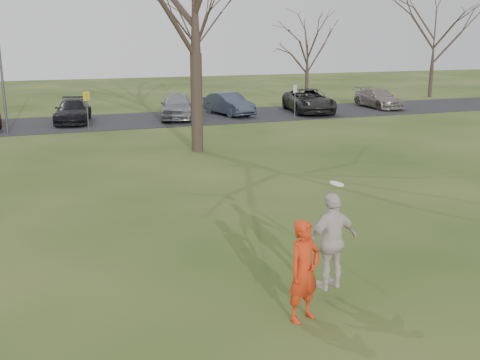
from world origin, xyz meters
The scene contains 13 objects.
ground centered at (0.00, 0.00, 0.00)m, with size 120.00×120.00×0.00m, color #1E380F.
parking_strip centered at (0.00, 25.00, 0.02)m, with size 62.00×6.50×0.04m, color black.
player_defender centered at (-0.38, -0.34, 0.93)m, with size 0.68×0.44×1.86m, color red.
car_3 centered at (-2.53, 25.31, 0.70)m, with size 1.85×4.55×1.32m, color black.
car_4 centered at (3.47, 24.74, 0.82)m, with size 1.85×4.59×1.57m, color gray.
car_5 centered at (6.95, 25.25, 0.73)m, with size 1.46×4.20×1.38m, color #2F3646.
car_6 centered at (12.27, 24.65, 0.79)m, with size 2.50×5.43×1.51m, color black.
car_7 centered at (17.93, 25.22, 0.69)m, with size 1.81×4.45×1.29m, color gray.
catching_play centered at (0.46, 0.19, 1.19)m, with size 1.16×0.62×2.07m.
lamp_post centered at (-6.00, 22.50, 3.97)m, with size 0.34×0.34×6.27m.
sign_yellow centered at (-2.00, 22.00, 1.45)m, with size 0.35×0.35×2.08m.
sign_white centered at (10.00, 22.00, 1.45)m, with size 0.35×0.35×2.08m.
small_tree_row centered at (4.38, 30.06, 3.89)m, with size 55.00×5.90×8.50m.
Camera 1 is at (-4.58, -8.63, 4.94)m, focal length 42.40 mm.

